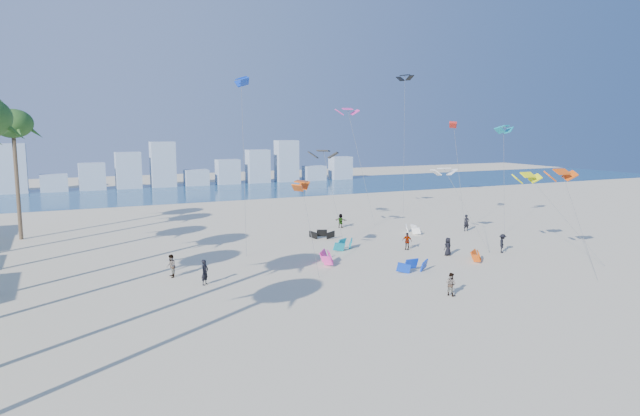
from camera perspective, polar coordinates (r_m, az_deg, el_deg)
name	(u,v)px	position (r m, az deg, el deg)	size (l,w,h in m)	color
ground	(390,325)	(33.69, 7.03, -11.48)	(220.00, 220.00, 0.00)	beige
ocean	(166,193)	(100.90, -15.16, 1.48)	(220.00, 220.00, 0.00)	navy
kitesurfer_near	(205,272)	(41.94, -11.43, -6.31)	(0.67, 0.44, 1.84)	black
kitesurfer_mid	(451,284)	(39.62, 12.93, -7.42)	(0.76, 0.59, 1.57)	gray
kitesurfers_far	(386,239)	(53.80, 6.65, -3.08)	(33.34, 18.83, 1.80)	black
grounded_kites	(375,248)	(51.70, 5.49, -3.98)	(15.36, 16.69, 0.94)	#F636A4
flying_kites	(405,131)	(58.08, 8.47, 7.60)	(30.94, 38.96, 18.51)	#E64F0C
distant_skyline	(149,171)	(110.26, -16.73, 3.58)	(85.00, 3.00, 8.40)	#9EADBF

